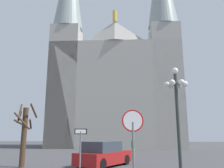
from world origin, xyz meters
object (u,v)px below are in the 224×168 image
cathedral (116,77)px  bare_tree (24,133)px  pedestrian_walking (133,146)px  street_lamp (177,105)px  stop_sign (133,132)px  parked_car_near_red (104,154)px  one_way_arrow_sign (80,147)px

cathedral → bare_tree: (-3.55, -22.68, -9.11)m
bare_tree → pedestrian_walking: size_ratio=2.34×
street_lamp → pedestrian_walking: (-2.42, 9.10, -2.37)m
stop_sign → parked_car_near_red: 6.57m
pedestrian_walking → cathedral: bearing=100.9°
parked_car_near_red → pedestrian_walking: pedestrian_walking is taller
one_way_arrow_sign → stop_sign: bearing=-32.1°
cathedral → parked_car_near_red: bearing=-86.4°
bare_tree → one_way_arrow_sign: bearing=-37.3°
stop_sign → one_way_arrow_sign: 2.96m
cathedral → one_way_arrow_sign: size_ratio=16.26×
one_way_arrow_sign → cathedral: bearing=92.1°
pedestrian_walking → stop_sign: bearing=-88.5°
parked_car_near_red → bare_tree: bearing=-167.3°
cathedral → one_way_arrow_sign: 27.91m
pedestrian_walking → one_way_arrow_sign: bearing=-102.0°
one_way_arrow_sign → pedestrian_walking: 10.25m
cathedral → street_lamp: size_ratio=6.87×
bare_tree → pedestrian_walking: bearing=44.6°
pedestrian_walking → bare_tree: bearing=-135.4°
cathedral → pedestrian_walking: bearing=-79.1°
one_way_arrow_sign → bare_tree: bare_tree is taller
cathedral → street_lamp: (5.52, -25.21, -7.78)m
bare_tree → pedestrian_walking: (6.66, 6.57, -1.03)m
one_way_arrow_sign → parked_car_near_red: one_way_arrow_sign is taller
one_way_arrow_sign → street_lamp: size_ratio=0.42×
bare_tree → parked_car_near_red: bearing=12.7°
parked_car_near_red → pedestrian_walking: (1.76, 5.47, 0.30)m
bare_tree → stop_sign: bearing=-35.6°
stop_sign → bare_tree: 8.56m
cathedral → pedestrian_walking: (3.11, -16.11, -10.14)m
stop_sign → bare_tree: bare_tree is taller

